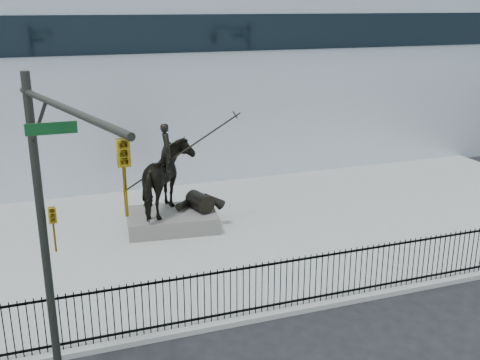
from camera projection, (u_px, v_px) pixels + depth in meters
name	position (u px, v px, depth m)	size (l,w,h in m)	color
ground	(337.00, 329.00, 14.82)	(120.00, 120.00, 0.00)	black
plaza	(246.00, 231.00, 21.09)	(30.00, 12.00, 0.15)	gray
building	(166.00, 73.00, 31.45)	(44.00, 14.00, 9.00)	silver
picket_fence	(317.00, 278.00, 15.68)	(22.10, 0.10, 1.50)	black
statue_plinth	(172.00, 220.00, 21.09)	(3.28, 2.25, 0.61)	#5B5853
equestrian_statue	(172.00, 179.00, 20.63)	(4.18, 2.83, 3.56)	black
traffic_signal_left	(55.00, 229.00, 10.90)	(1.52, 4.84, 7.00)	#252722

